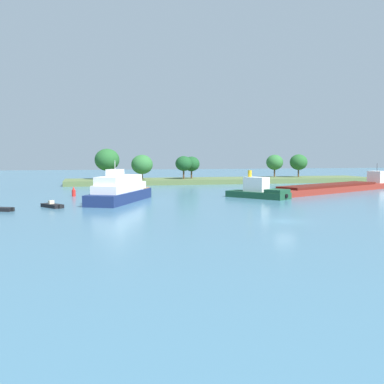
% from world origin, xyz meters
% --- Properties ---
extents(ground_plane, '(400.00, 400.00, 0.00)m').
position_xyz_m(ground_plane, '(0.00, 0.00, 0.00)').
color(ground_plane, teal).
extents(treeline_island, '(86.41, 14.99, 9.43)m').
position_xyz_m(treeline_island, '(11.73, 73.37, 2.33)').
color(treeline_island, '#566B3D').
rests_on(treeline_island, ground).
extents(small_motorboat, '(3.51, 4.19, 1.01)m').
position_xyz_m(small_motorboat, '(-27.23, 20.91, 0.29)').
color(small_motorboat, black).
rests_on(small_motorboat, ground).
extents(white_riverboat, '(12.29, 18.48, 6.82)m').
position_xyz_m(white_riverboat, '(-16.86, 26.90, 1.89)').
color(white_riverboat, navy).
rests_on(white_riverboat, ground).
extents(tugboat, '(10.00, 11.63, 4.94)m').
position_xyz_m(tugboat, '(7.86, 27.92, 1.25)').
color(tugboat, '#19472D').
rests_on(tugboat, ground).
extents(cargo_barge, '(39.52, 24.18, 5.75)m').
position_xyz_m(cargo_barge, '(29.47, 38.23, 0.88)').
color(cargo_barge, maroon).
rests_on(cargo_barge, ground).
extents(channel_buoy_red, '(0.70, 0.70, 1.90)m').
position_xyz_m(channel_buoy_red, '(-24.60, 38.74, 0.81)').
color(channel_buoy_red, red).
rests_on(channel_buoy_red, ground).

